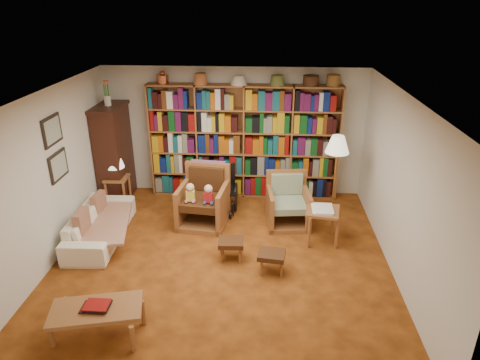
# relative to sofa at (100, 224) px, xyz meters

# --- Properties ---
(floor) EXTENTS (5.00, 5.00, 0.00)m
(floor) POSITION_rel_sofa_xyz_m (2.05, -0.48, -0.26)
(floor) COLOR #9A4E17
(floor) RESTS_ON ground
(ceiling) EXTENTS (5.00, 5.00, 0.00)m
(ceiling) POSITION_rel_sofa_xyz_m (2.05, -0.48, 2.24)
(ceiling) COLOR silver
(ceiling) RESTS_ON wall_back
(wall_back) EXTENTS (5.00, 0.00, 5.00)m
(wall_back) POSITION_rel_sofa_xyz_m (2.05, 2.02, 0.99)
(wall_back) COLOR silver
(wall_back) RESTS_ON floor
(wall_front) EXTENTS (5.00, 0.00, 5.00)m
(wall_front) POSITION_rel_sofa_xyz_m (2.05, -2.98, 0.99)
(wall_front) COLOR silver
(wall_front) RESTS_ON floor
(wall_left) EXTENTS (0.00, 5.00, 5.00)m
(wall_left) POSITION_rel_sofa_xyz_m (-0.45, -0.48, 0.99)
(wall_left) COLOR silver
(wall_left) RESTS_ON floor
(wall_right) EXTENTS (0.00, 5.00, 5.00)m
(wall_right) POSITION_rel_sofa_xyz_m (4.55, -0.48, 0.99)
(wall_right) COLOR silver
(wall_right) RESTS_ON floor
(bookshelf) EXTENTS (3.60, 0.30, 2.42)m
(bookshelf) POSITION_rel_sofa_xyz_m (2.25, 1.85, 0.91)
(bookshelf) COLOR #95572E
(bookshelf) RESTS_ON floor
(curio_cabinet) EXTENTS (0.50, 0.95, 2.40)m
(curio_cabinet) POSITION_rel_sofa_xyz_m (-0.20, 1.52, 0.69)
(curio_cabinet) COLOR #3B1A10
(curio_cabinet) RESTS_ON floor
(framed_pictures) EXTENTS (0.03, 0.52, 0.97)m
(framed_pictures) POSITION_rel_sofa_xyz_m (-0.43, -0.18, 1.36)
(framed_pictures) COLOR black
(framed_pictures) RESTS_ON wall_left
(sofa) EXTENTS (1.80, 0.76, 0.52)m
(sofa) POSITION_rel_sofa_xyz_m (0.00, 0.00, 0.00)
(sofa) COLOR white
(sofa) RESTS_ON floor
(sofa_throw) EXTENTS (1.12, 1.68, 0.04)m
(sofa_throw) POSITION_rel_sofa_xyz_m (0.05, -0.00, 0.04)
(sofa_throw) COLOR beige
(sofa_throw) RESTS_ON sofa
(cushion_left) EXTENTS (0.15, 0.36, 0.35)m
(cushion_left) POSITION_rel_sofa_xyz_m (-0.13, 0.35, 0.19)
(cushion_left) COLOR maroon
(cushion_left) RESTS_ON sofa
(cushion_right) EXTENTS (0.13, 0.39, 0.39)m
(cushion_right) POSITION_rel_sofa_xyz_m (-0.13, -0.35, 0.19)
(cushion_right) COLOR maroon
(cushion_right) RESTS_ON sofa
(side_table_lamp) EXTENTS (0.42, 0.42, 0.57)m
(side_table_lamp) POSITION_rel_sofa_xyz_m (-0.10, 1.22, 0.17)
(side_table_lamp) COLOR #95572E
(side_table_lamp) RESTS_ON floor
(table_lamp) EXTENTS (0.34, 0.34, 0.47)m
(table_lamp) POSITION_rel_sofa_xyz_m (-0.10, 1.22, 0.63)
(table_lamp) COLOR gold
(table_lamp) RESTS_ON side_table_lamp
(armchair_leather) EXTENTS (0.90, 0.95, 1.03)m
(armchair_leather) POSITION_rel_sofa_xyz_m (1.61, 0.71, 0.16)
(armchair_leather) COLOR #95572E
(armchair_leather) RESTS_ON floor
(armchair_sage) EXTENTS (0.79, 0.82, 0.89)m
(armchair_sage) POSITION_rel_sofa_xyz_m (3.08, 0.77, 0.08)
(armchair_sage) COLOR #95572E
(armchair_sage) RESTS_ON floor
(wheelchair) EXTENTS (0.51, 0.70, 0.87)m
(wheelchair) POSITION_rel_sofa_xyz_m (1.91, 1.16, 0.14)
(wheelchair) COLOR black
(wheelchair) RESTS_ON floor
(floor_lamp) EXTENTS (0.41, 0.41, 1.54)m
(floor_lamp) POSITION_rel_sofa_xyz_m (3.88, 0.98, 1.07)
(floor_lamp) COLOR gold
(floor_lamp) RESTS_ON floor
(side_table_papers) EXTENTS (0.59, 0.59, 0.60)m
(side_table_papers) POSITION_rel_sofa_xyz_m (3.60, 0.14, 0.22)
(side_table_papers) COLOR #95572E
(side_table_papers) RESTS_ON floor
(footstool_a) EXTENTS (0.39, 0.34, 0.32)m
(footstool_a) POSITION_rel_sofa_xyz_m (2.19, -0.46, 0.00)
(footstool_a) COLOR #442212
(footstool_a) RESTS_ON floor
(footstool_b) EXTENTS (0.42, 0.37, 0.32)m
(footstool_b) POSITION_rel_sofa_xyz_m (2.80, -0.76, 0.00)
(footstool_b) COLOR #442212
(footstool_b) RESTS_ON floor
(coffee_table) EXTENTS (1.12, 0.73, 0.45)m
(coffee_table) POSITION_rel_sofa_xyz_m (0.77, -2.15, 0.09)
(coffee_table) COLOR #95572E
(coffee_table) RESTS_ON floor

